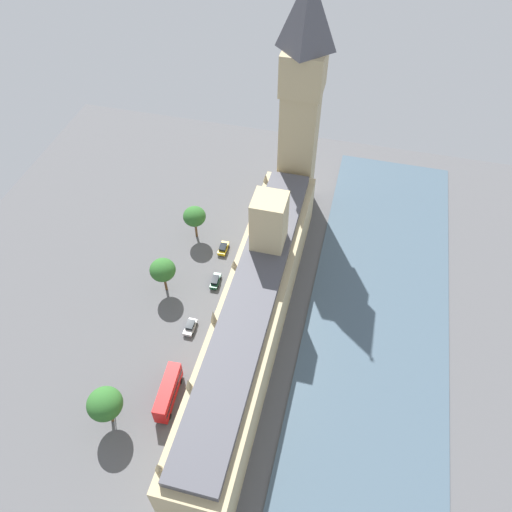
{
  "coord_description": "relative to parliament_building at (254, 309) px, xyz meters",
  "views": [
    {
      "loc": [
        -17.23,
        57.62,
        90.09
      ],
      "look_at": [
        1.0,
        -15.09,
        7.4
      ],
      "focal_mm": 35.62,
      "sensor_mm": 36.0,
      "label": 1
    }
  ],
  "objects": [
    {
      "name": "ground_plane",
      "position": [
        1.99,
        1.17,
        -7.29
      ],
      "size": [
        146.97,
        146.97,
        0.0
      ],
      "primitive_type": "plane",
      "color": "#565659"
    },
    {
      "name": "river_thames",
      "position": [
        -25.22,
        1.17,
        -7.17
      ],
      "size": [
        29.8,
        132.28,
        0.25
      ],
      "primitive_type": "cube",
      "color": "#475B6B",
      "rests_on": "ground"
    },
    {
      "name": "parliament_building",
      "position": [
        0.0,
        0.0,
        0.0
      ],
      "size": [
        12.11,
        76.97,
        25.71
      ],
      "color": "tan",
      "rests_on": "ground"
    },
    {
      "name": "clock_tower",
      "position": [
        -0.38,
        -41.95,
        22.58
      ],
      "size": [
        9.41,
        9.41,
        57.71
      ],
      "color": "tan",
      "rests_on": "ground"
    },
    {
      "name": "car_yellow_cab_near_tower",
      "position": [
        12.72,
        -20.2,
        -6.41
      ],
      "size": [
        2.05,
        4.26,
        1.74
      ],
      "rotation": [
        0.0,
        0.0,
        3.17
      ],
      "color": "gold",
      "rests_on": "ground"
    },
    {
      "name": "car_dark_green_by_river_gate",
      "position": [
        11.54,
        -10.01,
        -6.41
      ],
      "size": [
        2.01,
        4.57,
        1.74
      ],
      "rotation": [
        0.0,
        0.0,
        3.2
      ],
      "color": "#19472D",
      "rests_on": "ground"
    },
    {
      "name": "car_silver_far_end",
      "position": [
        13.0,
        3.26,
        -6.41
      ],
      "size": [
        1.96,
        4.16,
        1.74
      ],
      "rotation": [
        0.0,
        0.0,
        0.0
      ],
      "color": "#B7B7BC",
      "rests_on": "ground"
    },
    {
      "name": "double_decker_bus_kerbside",
      "position": [
        11.64,
        19.31,
        -4.66
      ],
      "size": [
        3.22,
        10.64,
        4.75
      ],
      "rotation": [
        0.0,
        0.0,
        0.07
      ],
      "color": "red",
      "rests_on": "ground"
    },
    {
      "name": "pedestrian_midblock",
      "position": [
        7.7,
        -4.95,
        -6.52
      ],
      "size": [
        0.72,
        0.67,
        1.72
      ],
      "rotation": [
        0.0,
        0.0,
        0.97
      ],
      "color": "navy",
      "rests_on": "ground"
    },
    {
      "name": "plane_tree_opposite_hall",
      "position": [
        20.37,
        25.95,
        -0.6
      ],
      "size": [
        6.35,
        6.35,
        9.42
      ],
      "color": "brown",
      "rests_on": "ground"
    },
    {
      "name": "plane_tree_under_trees",
      "position": [
        20.53,
        -23.35,
        -0.63
      ],
      "size": [
        5.44,
        5.44,
        9.02
      ],
      "color": "brown",
      "rests_on": "ground"
    },
    {
      "name": "plane_tree_corner",
      "position": [
        21.79,
        -5.66,
        -0.64
      ],
      "size": [
        5.65,
        5.65,
        9.1
      ],
      "color": "brown",
      "rests_on": "ground"
    },
    {
      "name": "street_lamp_trailing",
      "position": [
        20.82,
        24.22,
        -3.27
      ],
      "size": [
        0.56,
        0.56,
        5.69
      ],
      "color": "black",
      "rests_on": "ground"
    }
  ]
}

